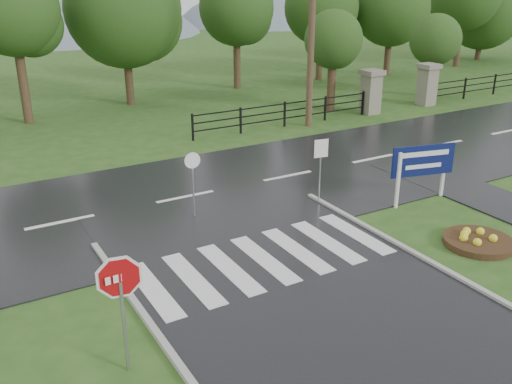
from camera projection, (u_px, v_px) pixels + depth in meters
ground at (402, 372)px, 10.61m from camera, size 120.00×120.00×0.00m
main_road at (185, 198)px, 18.65m from camera, size 90.00×8.00×0.04m
crosswalk at (264, 259)px, 14.61m from camera, size 6.50×2.80×0.02m
pillar_west at (371, 91)px, 29.15m from camera, size 1.00×1.00×2.24m
pillar_east at (427, 83)px, 31.02m from camera, size 1.00×1.00×2.24m
fence_west at (285, 112)px, 26.85m from camera, size 9.58×0.08×1.20m
hills at (37, 165)px, 70.18m from camera, size 102.00×48.00×48.00m
treeline at (97, 110)px, 30.37m from camera, size 83.20×5.20×10.00m
stop_sign at (120, 287)px, 10.02m from camera, size 1.11×0.22×2.53m
estate_billboard at (423, 163)px, 17.88m from camera, size 2.12×0.57×1.90m
flower_bed at (478, 240)px, 15.43m from camera, size 1.86×1.86×0.37m
reg_sign_small at (321, 158)px, 17.70m from camera, size 0.47×0.10×2.12m
reg_sign_round at (193, 177)px, 16.67m from camera, size 0.48×0.08×2.07m
utility_pole_east at (312, 27)px, 25.53m from camera, size 1.55×0.61×8.99m
entrance_tree_left at (333, 40)px, 28.79m from camera, size 2.97×2.97×5.16m
entrance_tree_right at (435, 40)px, 32.37m from camera, size 2.91×2.91×4.71m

